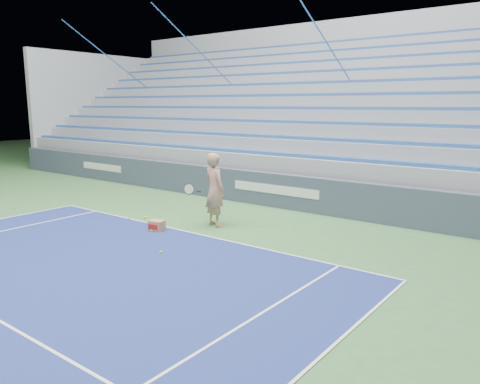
% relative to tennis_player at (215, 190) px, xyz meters
% --- Properties ---
extents(sponsor_barrier, '(30.00, 0.32, 1.10)m').
position_rel_tennis_player_xyz_m(sponsor_barrier, '(0.07, 3.05, -0.46)').
color(sponsor_barrier, '#394458').
rests_on(sponsor_barrier, ground).
extents(bleachers, '(31.00, 9.15, 7.30)m').
position_rel_tennis_player_xyz_m(bleachers, '(0.06, 8.77, 1.35)').
color(bleachers, '#95999E').
rests_on(bleachers, ground).
extents(tennis_player, '(1.02, 0.94, 2.01)m').
position_rel_tennis_player_xyz_m(tennis_player, '(0.00, 0.00, 0.00)').
color(tennis_player, tan).
rests_on(tennis_player, ground).
extents(ball_box, '(0.42, 0.35, 0.28)m').
position_rel_tennis_player_xyz_m(ball_box, '(-0.87, -1.34, -0.87)').
color(ball_box, '#A97D52').
rests_on(ball_box, ground).
extents(tennis_ball_0, '(0.07, 0.07, 0.07)m').
position_rel_tennis_player_xyz_m(tennis_ball_0, '(0.63, -2.61, -0.97)').
color(tennis_ball_0, '#D2E22E').
rests_on(tennis_ball_0, ground).
extents(tennis_ball_1, '(0.07, 0.07, 0.07)m').
position_rel_tennis_player_xyz_m(tennis_ball_1, '(-0.91, -1.48, -0.97)').
color(tennis_ball_1, '#D2E22E').
rests_on(tennis_ball_1, ground).
extents(tennis_ball_2, '(0.07, 0.07, 0.07)m').
position_rel_tennis_player_xyz_m(tennis_ball_2, '(-2.17, -0.59, -0.97)').
color(tennis_ball_2, '#D2E22E').
rests_on(tennis_ball_2, ground).
extents(tennis_ball_3, '(0.07, 0.07, 0.07)m').
position_rel_tennis_player_xyz_m(tennis_ball_3, '(-2.18, -0.62, -0.97)').
color(tennis_ball_3, '#D2E22E').
rests_on(tennis_ball_3, ground).
extents(tennis_ball_4, '(0.07, 0.07, 0.07)m').
position_rel_tennis_player_xyz_m(tennis_ball_4, '(-2.40, -1.03, -0.97)').
color(tennis_ball_4, '#D2E22E').
rests_on(tennis_ball_4, ground).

